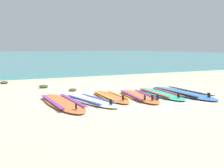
# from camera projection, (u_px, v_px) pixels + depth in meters

# --- Properties ---
(ground_plane) EXTENTS (80.00, 80.00, 0.00)m
(ground_plane) POSITION_uv_depth(u_px,v_px,m) (123.00, 96.00, 7.70)
(ground_plane) COLOR beige
(surfboard_0) EXTENTS (0.78, 2.53, 0.18)m
(surfboard_0) POSITION_uv_depth(u_px,v_px,m) (62.00, 102.00, 6.63)
(surfboard_0) COLOR orange
(surfboard_0) RESTS_ON ground
(surfboard_1) EXTENTS (0.72, 2.08, 0.18)m
(surfboard_1) POSITION_uv_depth(u_px,v_px,m) (91.00, 101.00, 6.86)
(surfboard_1) COLOR white
(surfboard_1) RESTS_ON ground
(surfboard_2) EXTENTS (0.76, 2.04, 0.18)m
(surfboard_2) POSITION_uv_depth(u_px,v_px,m) (111.00, 97.00, 7.41)
(surfboard_2) COLOR orange
(surfboard_2) RESTS_ON ground
(surfboard_3) EXTENTS (1.00, 2.25, 0.18)m
(surfboard_3) POSITION_uv_depth(u_px,v_px,m) (139.00, 96.00, 7.49)
(surfboard_3) COLOR orange
(surfboard_3) RESTS_ON ground
(surfboard_4) EXTENTS (0.88, 2.25, 0.18)m
(surfboard_4) POSITION_uv_depth(u_px,v_px,m) (161.00, 94.00, 7.85)
(surfboard_4) COLOR #2DB793
(surfboard_4) RESTS_ON ground
(surfboard_5) EXTENTS (0.85, 2.64, 0.18)m
(surfboard_5) POSITION_uv_depth(u_px,v_px,m) (182.00, 93.00, 8.00)
(surfboard_5) COLOR #3875CC
(surfboard_5) RESTS_ON ground
(seaweed_clump_near_shoreline) EXTENTS (0.26, 0.21, 0.09)m
(seaweed_clump_near_shoreline) POSITION_uv_depth(u_px,v_px,m) (4.00, 82.00, 10.20)
(seaweed_clump_near_shoreline) COLOR #4C4228
(seaweed_clump_near_shoreline) RESTS_ON ground
(seaweed_clump_mid_sand) EXTENTS (0.23, 0.18, 0.08)m
(seaweed_clump_mid_sand) POSITION_uv_depth(u_px,v_px,m) (73.00, 90.00, 8.53)
(seaweed_clump_mid_sand) COLOR #4C4228
(seaweed_clump_mid_sand) RESTS_ON ground
(seaweed_clump_by_the_boards) EXTENTS (0.28, 0.22, 0.10)m
(seaweed_clump_by_the_boards) POSITION_uv_depth(u_px,v_px,m) (44.00, 86.00, 9.18)
(seaweed_clump_by_the_boards) COLOR #384723
(seaweed_clump_by_the_boards) RESTS_ON ground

